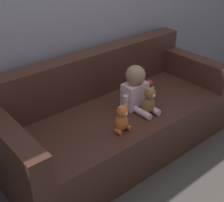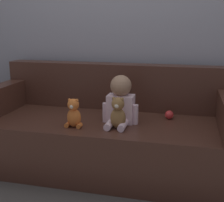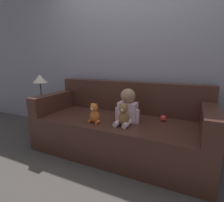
{
  "view_description": "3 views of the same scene",
  "coord_description": "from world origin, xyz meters",
  "px_view_note": "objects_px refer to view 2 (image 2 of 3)",
  "views": [
    {
      "loc": [
        -1.58,
        -1.79,
        1.91
      ],
      "look_at": [
        -0.08,
        -0.01,
        0.57
      ],
      "focal_mm": 50.0,
      "sensor_mm": 36.0,
      "label": 1
    },
    {
      "loc": [
        0.67,
        -2.5,
        1.27
      ],
      "look_at": [
        0.05,
        -0.01,
        0.62
      ],
      "focal_mm": 50.0,
      "sensor_mm": 36.0,
      "label": 2
    },
    {
      "loc": [
        0.83,
        -1.95,
        1.15
      ],
      "look_at": [
        -0.1,
        0.0,
        0.67
      ],
      "focal_mm": 28.0,
      "sensor_mm": 36.0,
      "label": 3
    }
  ],
  "objects_px": {
    "plush_toy_side": "(74,114)",
    "toy_ball": "(169,115)",
    "person_baby": "(120,102)",
    "teddy_bear_brown": "(118,113)",
    "couch": "(108,132)"
  },
  "relations": [
    {
      "from": "person_baby",
      "to": "toy_ball",
      "type": "relative_size",
      "value": 5.33
    },
    {
      "from": "couch",
      "to": "person_baby",
      "type": "height_order",
      "value": "couch"
    },
    {
      "from": "couch",
      "to": "plush_toy_side",
      "type": "relative_size",
      "value": 9.29
    },
    {
      "from": "couch",
      "to": "toy_ball",
      "type": "distance_m",
      "value": 0.56
    },
    {
      "from": "teddy_bear_brown",
      "to": "person_baby",
      "type": "bearing_deg",
      "value": 95.1
    },
    {
      "from": "plush_toy_side",
      "to": "toy_ball",
      "type": "height_order",
      "value": "plush_toy_side"
    },
    {
      "from": "couch",
      "to": "person_baby",
      "type": "xyz_separation_m",
      "value": [
        0.14,
        -0.13,
        0.32
      ]
    },
    {
      "from": "person_baby",
      "to": "toy_ball",
      "type": "distance_m",
      "value": 0.46
    },
    {
      "from": "couch",
      "to": "plush_toy_side",
      "type": "distance_m",
      "value": 0.45
    },
    {
      "from": "couch",
      "to": "teddy_bear_brown",
      "type": "bearing_deg",
      "value": -60.97
    },
    {
      "from": "person_baby",
      "to": "plush_toy_side",
      "type": "height_order",
      "value": "person_baby"
    },
    {
      "from": "plush_toy_side",
      "to": "toy_ball",
      "type": "bearing_deg",
      "value": 28.73
    },
    {
      "from": "couch",
      "to": "toy_ball",
      "type": "height_order",
      "value": "couch"
    },
    {
      "from": "person_baby",
      "to": "teddy_bear_brown",
      "type": "height_order",
      "value": "person_baby"
    },
    {
      "from": "couch",
      "to": "person_baby",
      "type": "distance_m",
      "value": 0.37
    }
  ]
}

